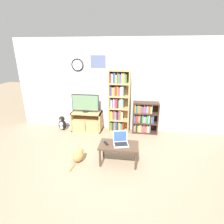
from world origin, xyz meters
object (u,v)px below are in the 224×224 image
laptop (121,141)px  cat (79,156)px  coffee_table (119,147)px  remote_near_laptop (106,143)px  penguin_figurine (62,124)px  tv_stand (87,121)px  bookshelf_short (144,118)px  bookshelf_tall (118,102)px  television (85,103)px

laptop → cat: (-0.89, -0.11, -0.37)m
coffee_table → remote_near_laptop: 0.27m
penguin_figurine → tv_stand: bearing=5.9°
laptop → remote_near_laptop: bearing=172.2°
coffee_table → cat: coffee_table is taller
tv_stand → bookshelf_short: bookshelf_short is taller
cat → tv_stand: bearing=125.2°
bookshelf_tall → cat: 1.91m
bookshelf_tall → laptop: (0.22, -1.51, -0.38)m
cat → penguin_figurine: penguin_figurine is taller
tv_stand → laptop: size_ratio=2.41×
television → penguin_figurine: (-0.72, -0.10, -0.64)m
bookshelf_short → coffee_table: bookshelf_short is taller
bookshelf_tall → remote_near_laptop: size_ratio=11.37×
bookshelf_short → cat: 2.18m
bookshelf_tall → penguin_figurine: size_ratio=4.17×
coffee_table → cat: bearing=-175.3°
bookshelf_tall → bookshelf_short: bearing=0.5°
bookshelf_tall → tv_stand: bearing=-174.2°
penguin_figurine → bookshelf_short: bearing=4.2°
television → coffee_table: size_ratio=0.97×
bookshelf_tall → cat: (-0.67, -1.62, -0.75)m
bookshelf_tall → laptop: size_ratio=4.93×
bookshelf_tall → bookshelf_short: (0.74, 0.01, -0.44)m
coffee_table → bookshelf_short: bearing=70.2°
tv_stand → penguin_figurine: (-0.74, -0.08, -0.09)m
bookshelf_tall → cat: bearing=-112.4°
remote_near_laptop → cat: 0.67m
coffee_table → cat: (-0.85, -0.07, -0.25)m
television → remote_near_laptop: television is taller
laptop → cat: laptop is taller
bookshelf_short → penguin_figurine: size_ratio=2.13×
television → remote_near_laptop: 1.75m
bookshelf_short → remote_near_laptop: bearing=-118.0°
tv_stand → bookshelf_tall: bookshelf_tall is taller
tv_stand → television: television is taller
tv_stand → cat: size_ratio=1.62×
bookshelf_short → cat: bookshelf_short is taller
penguin_figurine → bookshelf_tall: bearing=5.9°
tv_stand → television: bearing=137.0°
bookshelf_short → penguin_figurine: bearing=-175.8°
television → laptop: 1.88m
television → remote_near_laptop: size_ratio=5.00×
remote_near_laptop → bookshelf_tall: bearing=52.3°
laptop → remote_near_laptop: size_ratio=2.31×
cat → penguin_figurine: bearing=150.3°
tv_stand → coffee_table: bearing=-53.0°
television → bookshelf_tall: (0.94, 0.07, 0.05)m
television → laptop: bearing=-51.3°
coffee_table → television: bearing=127.2°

